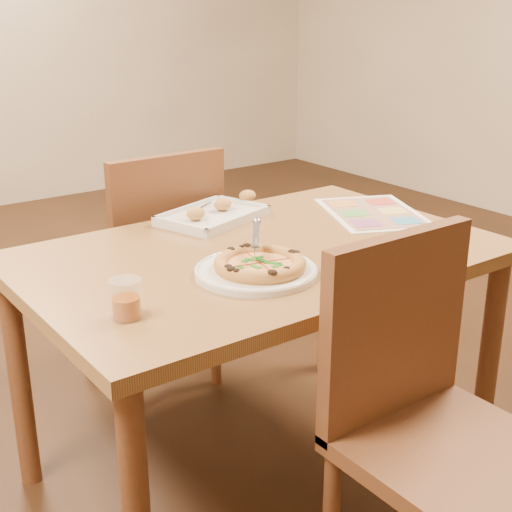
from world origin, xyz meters
TOP-DOWN VIEW (x-y plane):
  - room at (0.00, 0.00)m, footprint 7.00×7.00m
  - dining_table at (0.00, 0.00)m, footprint 1.30×0.85m
  - chair_near at (0.00, -0.60)m, footprint 0.42×0.42m
  - chair_far at (-0.00, 0.60)m, footprint 0.42×0.42m
  - plate at (-0.12, -0.15)m, footprint 0.37×0.37m
  - pizza at (-0.11, -0.16)m, footprint 0.23×0.23m
  - pizza_cutter at (-0.09, -0.11)m, footprint 0.09×0.11m
  - appetizer_tray at (0.06, 0.32)m, footprint 0.39×0.31m
  - glass_tumbler at (-0.50, -0.19)m, footprint 0.07×0.07m
  - menu at (0.51, 0.07)m, footprint 0.42×0.48m

SIDE VIEW (x-z plane):
  - chair_near at x=0.00m, z-range 0.33..0.80m
  - chair_far at x=0.00m, z-range 0.33..0.80m
  - dining_table at x=0.00m, z-range 0.27..0.99m
  - menu at x=0.51m, z-range 0.72..0.72m
  - plate at x=-0.12m, z-range 0.72..0.74m
  - appetizer_tray at x=0.06m, z-range 0.71..0.77m
  - pizza at x=-0.11m, z-range 0.73..0.77m
  - glass_tumbler at x=-0.50m, z-range 0.71..0.80m
  - pizza_cutter at x=-0.09m, z-range 0.76..0.84m
  - room at x=0.00m, z-range -2.15..4.85m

